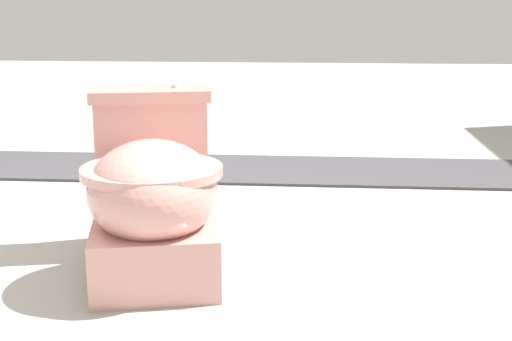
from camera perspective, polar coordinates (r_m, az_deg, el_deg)
name	(u,v)px	position (r m, az deg, el deg)	size (l,w,h in m)	color
ground_plane	(172,256)	(2.23, -6.76, -6.82)	(14.00, 14.00, 0.00)	#A8A59E
gravel_strip	(328,171)	(3.30, 5.75, -0.01)	(0.56, 8.00, 0.01)	#423F44
toilet	(153,195)	(2.09, -8.23, -1.99)	(0.70, 0.50, 0.52)	#E09E93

